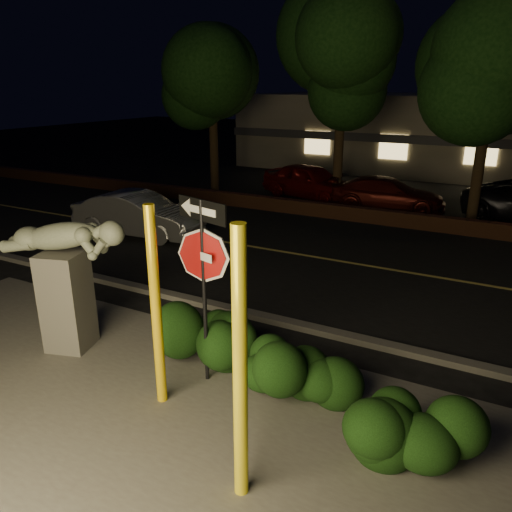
{
  "coord_description": "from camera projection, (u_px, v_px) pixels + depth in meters",
  "views": [
    {
      "loc": [
        3.78,
        -5.24,
        4.54
      ],
      "look_at": [
        -0.22,
        2.26,
        1.6
      ],
      "focal_mm": 35.0,
      "sensor_mm": 36.0,
      "label": 1
    }
  ],
  "objects": [
    {
      "name": "lane_marking",
      "position": [
        346.0,
        262.0,
        13.36
      ],
      "size": [
        80.0,
        0.12,
        0.0
      ],
      "primitive_type": "cube",
      "color": "#B49E48",
      "rests_on": "road"
    },
    {
      "name": "ground",
      "position": [
        376.0,
        234.0,
        15.87
      ],
      "size": [
        90.0,
        90.0,
        0.0
      ],
      "primitive_type": "plane",
      "color": "black",
      "rests_on": "ground"
    },
    {
      "name": "tree_far_c",
      "position": [
        497.0,
        45.0,
        15.24
      ],
      "size": [
        4.8,
        4.8,
        7.84
      ],
      "color": "black",
      "rests_on": "ground"
    },
    {
      "name": "road",
      "position": [
        346.0,
        262.0,
        13.37
      ],
      "size": [
        80.0,
        8.0,
        0.01
      ],
      "primitive_type": "cube",
      "color": "black",
      "rests_on": "ground"
    },
    {
      "name": "yellow_pole_left",
      "position": [
        156.0,
        309.0,
        7.06
      ],
      "size": [
        0.15,
        0.15,
        3.04
      ],
      "primitive_type": "cylinder",
      "color": "yellow",
      "rests_on": "ground"
    },
    {
      "name": "parked_car_darkred",
      "position": [
        387.0,
        194.0,
        18.74
      ],
      "size": [
        4.43,
        2.27,
        1.23
      ],
      "primitive_type": "imported",
      "rotation": [
        0.0,
        0.0,
        1.7
      ],
      "color": "#420C09",
      "rests_on": "ground"
    },
    {
      "name": "hedge_center",
      "position": [
        218.0,
        337.0,
        8.33
      ],
      "size": [
        2.24,
        1.67,
        1.06
      ],
      "primitive_type": "ellipsoid",
      "rotation": [
        0.0,
        0.0,
        -0.4
      ],
      "color": "black",
      "rests_on": "ground"
    },
    {
      "name": "signpost",
      "position": [
        203.0,
        256.0,
        7.4
      ],
      "size": [
        0.98,
        0.29,
        2.98
      ],
      "rotation": [
        0.0,
        0.0,
        -0.27
      ],
      "color": "black",
      "rests_on": "ground"
    },
    {
      "name": "brick_wall",
      "position": [
        387.0,
        218.0,
        16.87
      ],
      "size": [
        40.0,
        0.35,
        0.5
      ],
      "primitive_type": "cube",
      "color": "#4D2918",
      "rests_on": "ground"
    },
    {
      "name": "tree_far_b",
      "position": [
        345.0,
        39.0,
        17.67
      ],
      "size": [
        5.2,
        5.2,
        8.41
      ],
      "color": "black",
      "rests_on": "ground"
    },
    {
      "name": "curb",
      "position": [
        281.0,
        321.0,
        9.93
      ],
      "size": [
        80.0,
        0.25,
        0.12
      ],
      "primitive_type": "cube",
      "color": "#4C4944",
      "rests_on": "ground"
    },
    {
      "name": "parking_lot",
      "position": [
        420.0,
        194.0,
        21.7
      ],
      "size": [
        40.0,
        12.0,
        0.01
      ],
      "primitive_type": "cube",
      "color": "black",
      "rests_on": "ground"
    },
    {
      "name": "hedge_right",
      "position": [
        296.0,
        368.0,
        7.34
      ],
      "size": [
        1.81,
        1.02,
        1.17
      ],
      "primitive_type": "ellipsoid",
      "rotation": [
        0.0,
        0.0,
        -0.03
      ],
      "color": "black",
      "rests_on": "ground"
    },
    {
      "name": "silver_sedan",
      "position": [
        138.0,
        214.0,
        15.59
      ],
      "size": [
        4.23,
        1.83,
        1.35
      ],
      "primitive_type": "imported",
      "rotation": [
        0.0,
        0.0,
        1.67
      ],
      "color": "#B2B3B7",
      "rests_on": "ground"
    },
    {
      "name": "hedge_far_right",
      "position": [
        417.0,
        426.0,
        6.18
      ],
      "size": [
        1.74,
        1.36,
        1.06
      ],
      "primitive_type": "ellipsoid",
      "rotation": [
        0.0,
        0.0,
        0.3
      ],
      "color": "black",
      "rests_on": "ground"
    },
    {
      "name": "parked_car_red",
      "position": [
        310.0,
        181.0,
        20.67
      ],
      "size": [
        4.51,
        2.77,
        1.43
      ],
      "primitive_type": "imported",
      "rotation": [
        0.0,
        0.0,
        1.3
      ],
      "color": "maroon",
      "rests_on": "ground"
    },
    {
      "name": "building",
      "position": [
        452.0,
        132.0,
        27.71
      ],
      "size": [
        22.0,
        10.2,
        4.0
      ],
      "color": "#676352",
      "rests_on": "ground"
    },
    {
      "name": "sculpture",
      "position": [
        65.0,
        270.0,
        8.6
      ],
      "size": [
        2.25,
        1.19,
        2.43
      ],
      "rotation": [
        0.0,
        0.0,
        0.29
      ],
      "color": "#4C4944",
      "rests_on": "ground"
    },
    {
      "name": "tree_far_a",
      "position": [
        212.0,
        63.0,
        20.19
      ],
      "size": [
        4.6,
        4.6,
        7.43
      ],
      "color": "black",
      "rests_on": "ground"
    },
    {
      "name": "yellow_pole_right",
      "position": [
        240.0,
        371.0,
        5.32
      ],
      "size": [
        0.16,
        0.16,
        3.27
      ],
      "primitive_type": "cylinder",
      "color": "yellow",
      "rests_on": "ground"
    },
    {
      "name": "patio",
      "position": [
        156.0,
        440.0,
        6.7
      ],
      "size": [
        14.0,
        6.0,
        0.02
      ],
      "primitive_type": "cube",
      "color": "#4C4944",
      "rests_on": "ground"
    }
  ]
}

